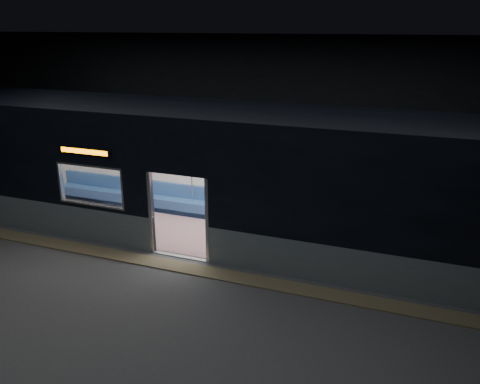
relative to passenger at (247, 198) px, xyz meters
The scene contains 7 objects.
station_floor 3.71m from the passenger, 102.22° to the right, with size 24.00×14.00×0.01m, color #47494C.
station_envelope 4.64m from the passenger, 102.22° to the right, with size 24.00×14.00×5.00m.
tactile_strip 3.19m from the passenger, 104.38° to the right, with size 22.80×0.50×0.03m, color #8C7F59.
metro_car 1.66m from the passenger, 127.46° to the right, with size 18.00×3.04×3.35m.
passenger is the anchor object (origin of this frame).
handbag 0.24m from the passenger, 100.60° to the right, with size 0.27×0.23×0.14m, color black.
transit_map 4.31m from the passenger, ahead, with size 1.08×0.03×0.70m, color white.
Camera 1 is at (5.32, -8.69, 5.30)m, focal length 38.00 mm.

